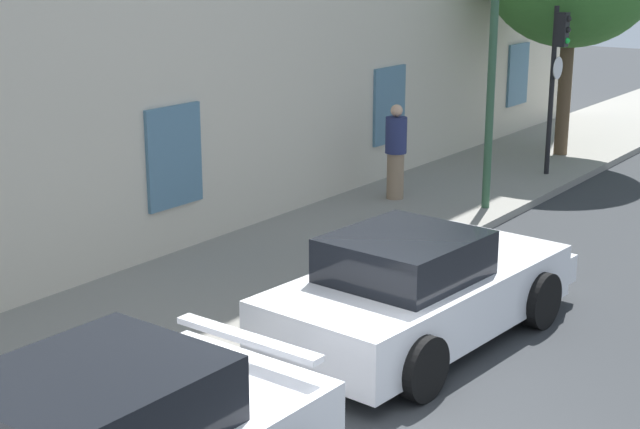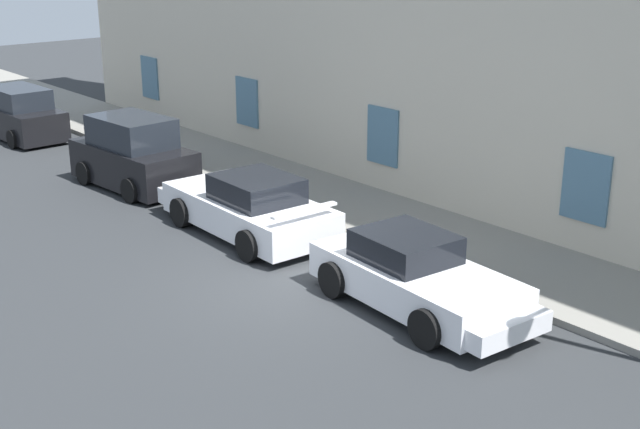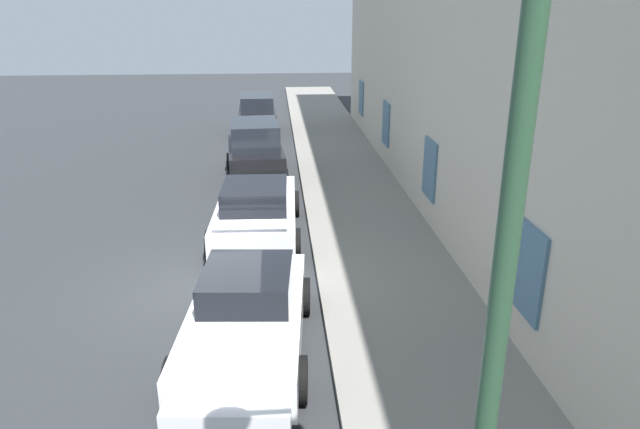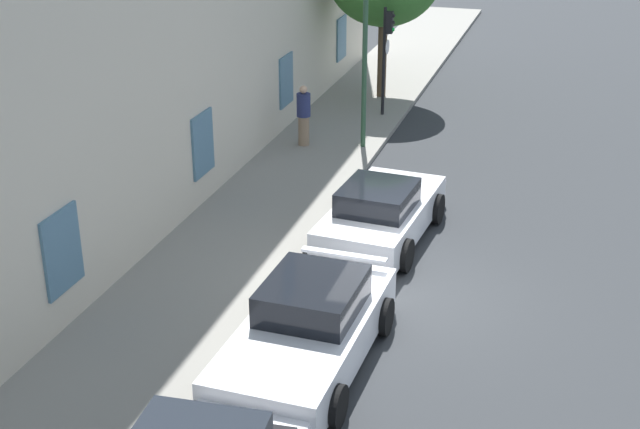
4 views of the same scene
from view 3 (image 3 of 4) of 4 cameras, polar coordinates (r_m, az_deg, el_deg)
name	(u,v)px [view 3 (image 3 of 4)]	position (r m, az deg, el deg)	size (l,w,h in m)	color
ground_plane	(201,287)	(12.40, -11.62, -7.01)	(80.00, 80.00, 0.00)	#2B2D30
sidewalk	(390,277)	(12.49, 6.96, -6.16)	(60.00, 3.13, 0.14)	gray
sportscar_red_lead	(257,210)	(14.81, -6.24, 0.48)	(5.05, 2.29, 1.45)	white
sportscar_yellow_flank	(245,323)	(9.74, -7.36, -10.60)	(4.68, 2.33, 1.38)	white
hatchback_parked	(255,154)	(19.48, -6.41, 5.99)	(3.94, 2.14, 1.94)	black
hatchback_distant	(257,116)	(26.92, -6.20, 9.67)	(4.00, 1.92, 1.72)	black
street_lamp	(441,214)	(3.25, 11.84, 0.08)	(0.44, 1.42, 6.35)	#2D5138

